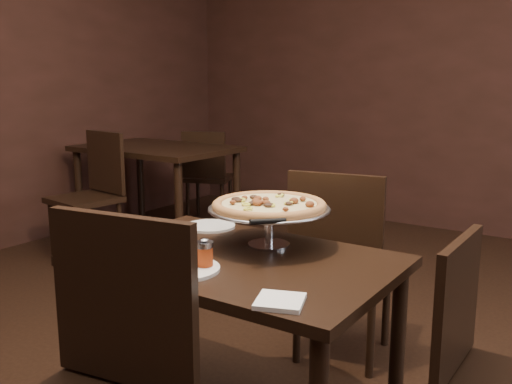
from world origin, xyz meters
The scene contains 15 objects.
room centered at (0.06, 0.03, 1.40)m, with size 6.04×7.04×2.84m.
dining_table centered at (-0.06, 0.05, 0.60)m, with size 1.13×0.76×0.70m.
background_table centered at (-2.20, 1.84, 0.68)m, with size 1.25×0.83×0.78m.
pizza_stand centered at (-0.03, 0.23, 0.85)m, with size 0.46×0.46×0.19m.
parmesan_shaker centered at (-0.34, -0.06, 0.74)m, with size 0.06×0.06×0.10m.
pepper_flake_shaker centered at (-0.06, -0.12, 0.75)m, with size 0.06×0.06×0.11m.
packet_caddy centered at (-0.25, -0.07, 0.72)m, with size 0.08×0.08×0.06m.
napkin_stack centered at (0.31, -0.23, 0.70)m, with size 0.13×0.13×0.01m, color white.
plate_left centered at (-0.39, 0.31, 0.70)m, with size 0.22×0.22×0.01m, color white.
plate_near centered at (-0.11, -0.17, 0.70)m, with size 0.24×0.24×0.01m, color white.
serving_spatula centered at (0.09, 0.03, 0.85)m, with size 0.16×0.16×0.02m.
chair_far centered at (0.01, 0.78, 0.50)m, with size 0.50×0.50×0.92m.
chair_side centered at (0.81, 0.17, 0.47)m, with size 0.40×0.40×0.86m.
bg_chair_far centered at (-2.20, 2.50, 0.47)m, with size 0.53×0.53×0.86m.
bg_chair_near centered at (-2.25, 1.21, 0.51)m, with size 0.49×0.49×0.94m.
Camera 1 is at (1.12, -1.52, 1.32)m, focal length 40.00 mm.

